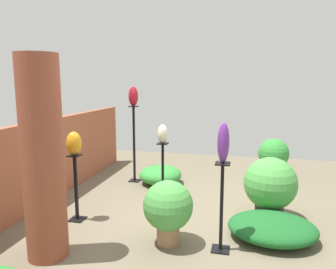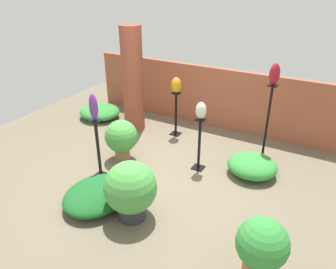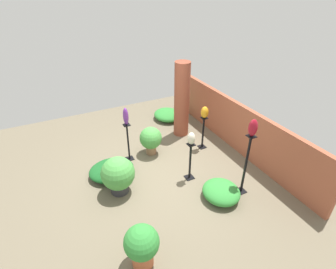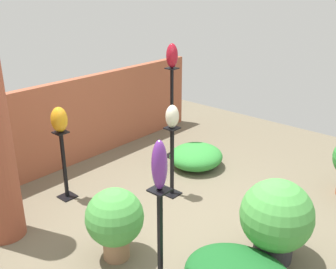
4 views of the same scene
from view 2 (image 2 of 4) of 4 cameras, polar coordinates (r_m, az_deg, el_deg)
name	(u,v)px [view 2 (image 2 of 4)]	position (r m, az deg, el deg)	size (l,w,h in m)	color
ground_plane	(157,174)	(5.56, -2.01, -6.95)	(8.00, 8.00, 0.00)	#6B604C
brick_wall_back	(211,97)	(7.12, 7.49, 6.52)	(5.60, 0.12, 1.29)	#9E5138
brick_pillar	(133,80)	(6.79, -6.18, 9.44)	(0.43, 0.43, 2.16)	brown
pedestal_ivory	(199,147)	(5.53, 5.46, -2.13)	(0.20, 0.20, 0.94)	black
pedestal_violet	(98,152)	(5.41, -12.02, -2.95)	(0.20, 0.20, 1.01)	black
pedestal_ruby	(266,128)	(5.87, 16.78, 1.14)	(0.20, 0.20, 1.43)	black
pedestal_amber	(176,116)	(6.69, 1.38, 3.23)	(0.20, 0.20, 0.91)	black
art_vase_ivory	(201,111)	(5.25, 5.77, 4.17)	(0.17, 0.16, 0.29)	beige
art_vase_violet	(94,107)	(5.08, -12.84, 4.65)	(0.14, 0.13, 0.44)	#6B2D8C
art_vase_ruby	(275,74)	(5.54, 18.07, 9.97)	(0.17, 0.18, 0.36)	maroon
art_vase_amber	(176,85)	(6.46, 1.45, 8.58)	(0.20, 0.20, 0.31)	orange
potted_plant_walkway_edge	(131,189)	(4.46, -6.55, -9.42)	(0.72, 0.72, 0.86)	#2D2D33
potted_plant_near_pillar	(121,138)	(5.82, -8.13, -0.53)	(0.58, 0.58, 0.76)	#936B4C
potted_plant_front_left	(262,248)	(3.78, 15.98, -18.44)	(0.57, 0.57, 0.82)	#B25B38
foliage_bed_east	(100,112)	(7.74, -11.82, 3.91)	(0.95, 0.86, 0.30)	#338C38
foliage_bed_west	(97,195)	(4.98, -12.31, -10.22)	(0.90, 1.05, 0.28)	#195923
foliage_bed_center	(252,166)	(5.65, 14.45, -5.27)	(0.82, 0.78, 0.33)	#338C38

